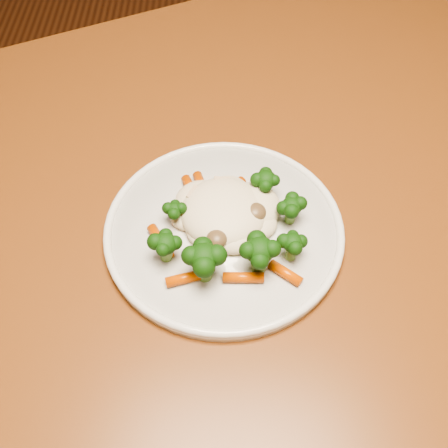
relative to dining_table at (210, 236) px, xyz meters
name	(u,v)px	position (x,y,z in m)	size (l,w,h in m)	color
dining_table	(210,236)	(0.00, 0.00, 0.00)	(1.51, 1.31, 0.75)	brown
plate	(224,231)	(0.02, -0.06, 0.10)	(0.29, 0.29, 0.01)	silver
meal	(229,221)	(0.03, -0.07, 0.13)	(0.19, 0.18, 0.05)	beige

